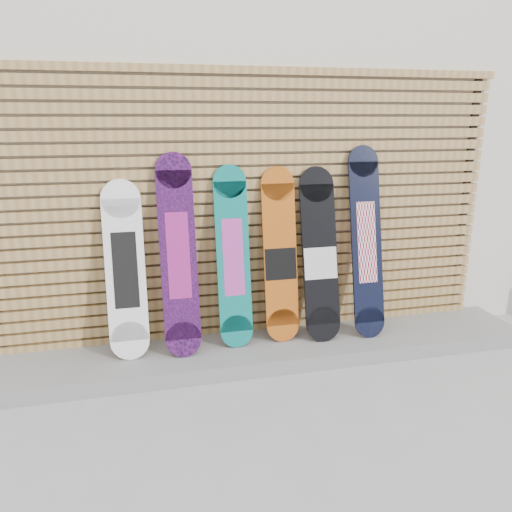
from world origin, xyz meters
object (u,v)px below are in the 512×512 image
at_px(snowboard_2, 233,257).
at_px(snowboard_3, 280,256).
at_px(snowboard_1, 178,256).
at_px(snowboard_5, 366,242).
at_px(snowboard_4, 320,256).
at_px(snowboard_0, 125,270).

bearing_deg(snowboard_2, snowboard_3, 1.10).
distance_m(snowboard_1, snowboard_5, 1.57).
bearing_deg(snowboard_5, snowboard_4, 179.17).
bearing_deg(snowboard_0, snowboard_3, 0.78).
bearing_deg(snowboard_2, snowboard_0, -179.37).
xyz_separation_m(snowboard_0, snowboard_4, (1.56, -0.02, 0.02)).
height_order(snowboard_1, snowboard_4, snowboard_1).
distance_m(snowboard_2, snowboard_4, 0.72).
relative_size(snowboard_4, snowboard_5, 0.90).
xyz_separation_m(snowboard_3, snowboard_5, (0.74, -0.05, 0.09)).
distance_m(snowboard_4, snowboard_5, 0.42).
height_order(snowboard_0, snowboard_1, snowboard_1).
xyz_separation_m(snowboard_4, snowboard_5, (0.41, -0.01, 0.09)).
bearing_deg(snowboard_1, snowboard_0, 176.23).
bearing_deg(snowboard_0, snowboard_1, -3.77).
height_order(snowboard_2, snowboard_4, snowboard_2).
xyz_separation_m(snowboard_0, snowboard_1, (0.40, -0.03, 0.10)).
xyz_separation_m(snowboard_0, snowboard_3, (1.23, 0.02, 0.02)).
height_order(snowboard_2, snowboard_3, snowboard_2).
xyz_separation_m(snowboard_0, snowboard_5, (1.97, -0.03, 0.11)).
height_order(snowboard_0, snowboard_5, snowboard_5).
xyz_separation_m(snowboard_1, snowboard_3, (0.83, 0.04, -0.07)).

